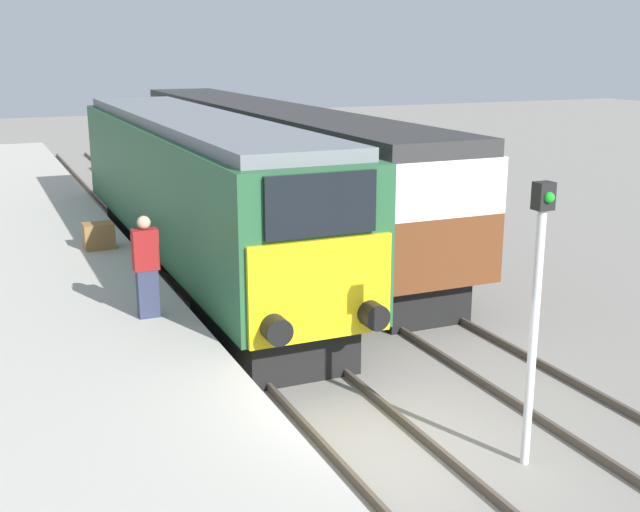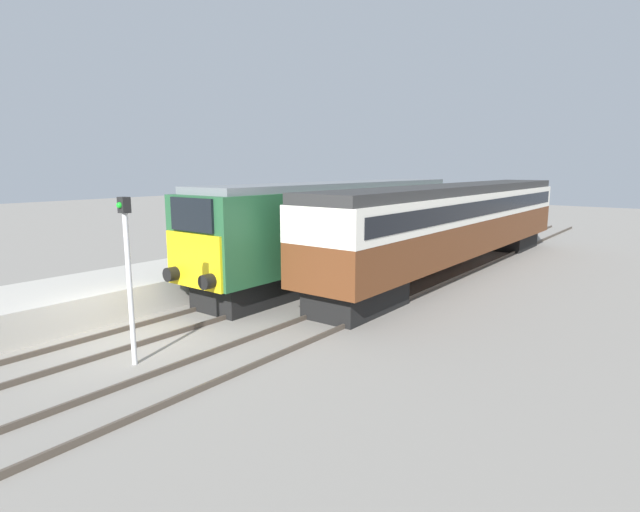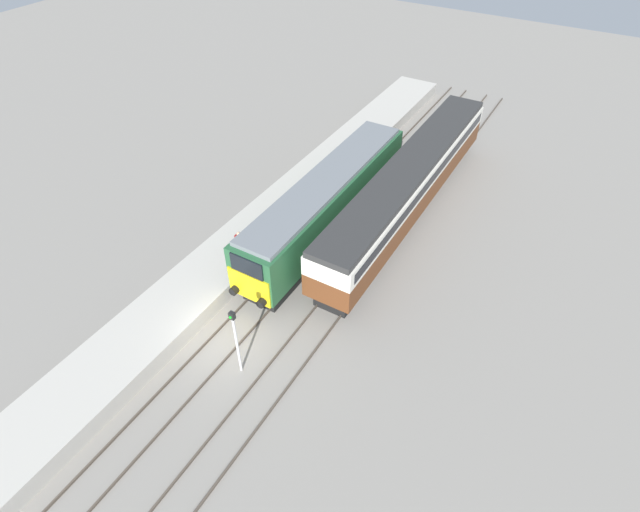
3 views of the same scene
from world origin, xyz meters
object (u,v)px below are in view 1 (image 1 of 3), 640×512
Objects in this scene: passenger_carriage at (265,155)px; person_on_platform at (146,267)px; signal_post at (536,303)px; luggage_crate at (99,236)px; locomotive at (194,188)px.

passenger_carriage is 11.31× the size of person_on_platform.
passenger_carriage is at bearing 59.36° from person_on_platform.
signal_post reaches higher than luggage_crate.
locomotive is at bearing -128.51° from passenger_carriage.
luggage_crate is at bearing 178.82° from locomotive.
luggage_crate is (-4.04, 10.92, -1.07)m from signal_post.
luggage_crate is (-5.74, -4.23, -1.09)m from passenger_carriage.
luggage_crate is (-2.34, 0.05, -0.98)m from locomotive.
passenger_carriage is at bearing 36.37° from luggage_crate.
locomotive is at bearing 66.69° from person_on_platform.
locomotive reaches higher than luggage_crate.
passenger_carriage is 7.21m from luggage_crate.
passenger_carriage reaches higher than luggage_crate.
locomotive is 11.00m from signal_post.
signal_post is (4.02, -5.49, 0.46)m from person_on_platform.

